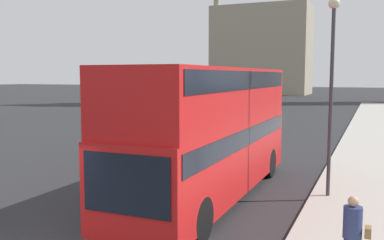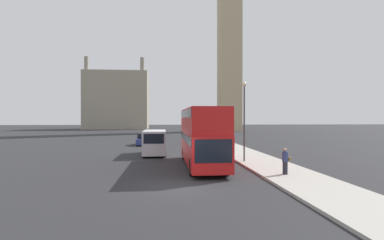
% 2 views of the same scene
% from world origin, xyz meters
% --- Properties ---
extents(building_block_distant, '(20.59, 11.46, 23.13)m').
position_xyz_m(building_block_distant, '(-16.58, 86.96, 9.52)').
color(building_block_distant, '#9E937F').
rests_on(building_block_distant, ground_plane).
extents(red_double_decker_bus, '(2.49, 10.50, 4.26)m').
position_xyz_m(red_double_decker_bus, '(1.97, 6.62, 2.38)').
color(red_double_decker_bus, red).
rests_on(red_double_decker_bus, ground_plane).
extents(white_van, '(2.13, 5.45, 2.37)m').
position_xyz_m(white_van, '(-1.73, 13.73, 1.27)').
color(white_van, silver).
rests_on(white_van, ground_plane).
extents(pedestrian, '(0.51, 0.35, 1.60)m').
position_xyz_m(pedestrian, '(6.53, 2.19, 0.95)').
color(pedestrian, '#23232D').
rests_on(pedestrian, sidewalk_strip).
extents(street_lamp, '(0.36, 0.36, 6.30)m').
position_xyz_m(street_lamp, '(5.53, 7.89, 4.23)').
color(street_lamp, '#38383D').
rests_on(street_lamp, sidewalk_strip).
extents(parked_sedan, '(1.75, 4.50, 1.51)m').
position_xyz_m(parked_sedan, '(-3.49, 24.92, 0.67)').
color(parked_sedan, navy).
rests_on(parked_sedan, ground_plane).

